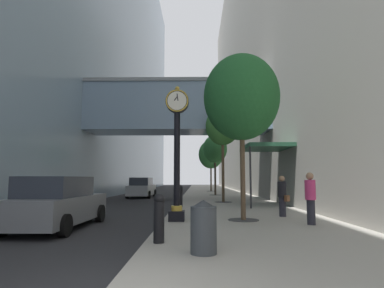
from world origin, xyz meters
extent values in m
plane|color=#262628|center=(0.00, 27.00, 0.00)|extent=(110.00, 110.00, 0.00)
cube|color=#9E998E|center=(3.12, 30.00, 0.07)|extent=(6.25, 80.00, 0.14)
cube|color=#849EB2|center=(-10.98, 30.00, 19.13)|extent=(9.00, 80.00, 38.25)
cube|color=#758EA8|center=(-0.12, 18.68, 6.53)|extent=(13.33, 3.20, 3.27)
cube|color=gray|center=(-0.12, 18.68, 8.28)|extent=(13.33, 3.40, 0.24)
cube|color=gray|center=(10.75, 30.00, 17.13)|extent=(9.00, 80.00, 34.26)
cube|color=black|center=(0.52, 7.45, 0.32)|extent=(0.55, 0.55, 0.35)
cylinder|color=gold|center=(0.52, 7.45, 0.58)|extent=(0.39, 0.38, 0.18)
cylinder|color=black|center=(0.52, 7.45, 2.32)|extent=(0.22, 0.22, 3.31)
cylinder|color=black|center=(0.52, 7.45, 4.40)|extent=(0.84, 0.28, 0.84)
torus|color=gold|center=(0.52, 7.30, 4.40)|extent=(0.82, 0.05, 0.82)
cylinder|color=silver|center=(0.52, 7.30, 4.40)|extent=(0.69, 0.01, 0.69)
cylinder|color=silver|center=(0.52, 7.60, 4.40)|extent=(0.69, 0.01, 0.69)
sphere|color=gold|center=(0.52, 7.45, 4.89)|extent=(0.16, 0.16, 0.16)
cube|color=black|center=(0.47, 7.29, 4.47)|extent=(0.12, 0.01, 0.16)
cube|color=black|center=(0.54, 7.29, 4.53)|extent=(0.06, 0.01, 0.26)
cylinder|color=black|center=(0.35, 3.57, 0.61)|extent=(0.25, 0.25, 0.93)
sphere|color=black|center=(0.35, 3.57, 1.14)|extent=(0.26, 0.26, 0.26)
cylinder|color=black|center=(0.35, 9.90, 0.61)|extent=(0.25, 0.25, 0.93)
sphere|color=black|center=(0.35, 9.90, 1.14)|extent=(0.26, 0.26, 0.26)
cylinder|color=black|center=(0.35, 13.06, 0.61)|extent=(0.25, 0.25, 0.93)
sphere|color=black|center=(0.35, 13.06, 1.14)|extent=(0.26, 0.26, 0.26)
cylinder|color=#333335|center=(2.89, 7.69, 0.15)|extent=(1.10, 1.10, 0.02)
cylinder|color=brown|center=(2.89, 7.69, 1.86)|extent=(0.18, 0.18, 3.43)
ellipsoid|color=#23602D|center=(2.89, 7.69, 4.62)|extent=(2.79, 2.79, 3.21)
cylinder|color=#333335|center=(2.89, 16.51, 0.15)|extent=(1.10, 1.10, 0.02)
cylinder|color=brown|center=(2.89, 16.51, 2.16)|extent=(0.18, 0.18, 4.03)
ellipsoid|color=#428438|center=(2.89, 16.51, 4.99)|extent=(2.17, 2.17, 2.50)
cylinder|color=#333335|center=(2.89, 25.34, 0.15)|extent=(1.10, 1.10, 0.02)
cylinder|color=#4C3D2D|center=(2.89, 25.34, 1.81)|extent=(0.18, 0.18, 3.35)
ellipsoid|color=#387F3D|center=(2.89, 25.34, 4.32)|extent=(2.21, 2.21, 2.54)
cylinder|color=#333335|center=(2.89, 34.16, 0.15)|extent=(1.10, 1.10, 0.02)
cylinder|color=#4C3D2D|center=(2.89, 34.16, 1.76)|extent=(0.18, 0.18, 3.25)
ellipsoid|color=#387F3D|center=(2.89, 34.16, 4.48)|extent=(2.91, 2.91, 3.35)
cylinder|color=#383D42|center=(1.36, 2.51, 0.60)|extent=(0.52, 0.52, 0.92)
cone|color=#272A2E|center=(1.36, 2.51, 1.11)|extent=(0.53, 0.53, 0.16)
cylinder|color=#23232D|center=(4.58, 8.83, 0.52)|extent=(0.37, 0.37, 0.75)
cylinder|color=black|center=(4.58, 8.83, 1.19)|extent=(0.48, 0.48, 0.61)
sphere|color=#9E7556|center=(4.58, 8.83, 1.61)|extent=(0.23, 0.23, 0.23)
cube|color=brown|center=(4.72, 8.66, 0.85)|extent=(0.23, 0.22, 0.24)
cylinder|color=#23232D|center=(4.91, 6.58, 0.54)|extent=(0.37, 0.37, 0.79)
cylinder|color=#C6336B|center=(4.91, 6.58, 1.25)|extent=(0.48, 0.48, 0.64)
sphere|color=#9E7556|center=(4.91, 6.58, 1.69)|extent=(0.24, 0.24, 0.24)
cube|color=#235138|center=(5.05, 13.93, 3.34)|extent=(2.40, 3.60, 0.20)
cylinder|color=#333338|center=(3.93, 12.33, 1.74)|extent=(0.10, 0.10, 3.20)
cylinder|color=#333338|center=(3.93, 15.53, 1.74)|extent=(0.10, 0.10, 3.20)
cube|color=#B7BABF|center=(-3.52, 23.88, 0.63)|extent=(1.87, 4.56, 0.83)
cube|color=#282D38|center=(-3.52, 23.66, 1.37)|extent=(1.61, 2.57, 0.68)
cylinder|color=black|center=(-4.38, 25.44, 0.32)|extent=(0.23, 0.64, 0.64)
cylinder|color=black|center=(-2.60, 25.40, 0.32)|extent=(0.23, 0.64, 0.64)
cylinder|color=black|center=(-4.44, 22.36, 0.32)|extent=(0.23, 0.64, 0.64)
cylinder|color=black|center=(-2.66, 22.33, 0.32)|extent=(0.23, 0.64, 0.64)
cube|color=slate|center=(-3.31, 6.62, 0.63)|extent=(1.85, 4.65, 0.81)
cube|color=#282D38|center=(-3.31, 6.38, 1.35)|extent=(1.61, 2.61, 0.67)
cylinder|color=black|center=(-4.19, 8.20, 0.32)|extent=(0.23, 0.64, 0.64)
cylinder|color=black|center=(-2.40, 8.18, 0.32)|extent=(0.23, 0.64, 0.64)
cylinder|color=black|center=(-4.23, 5.05, 0.32)|extent=(0.23, 0.64, 0.64)
cylinder|color=black|center=(-2.44, 5.03, 0.32)|extent=(0.23, 0.64, 0.64)
camera|label=1|loc=(1.23, -4.03, 1.61)|focal=30.19mm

